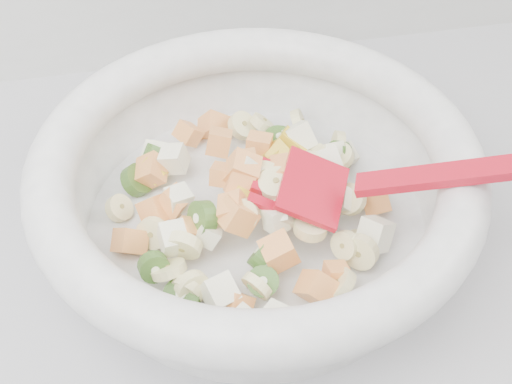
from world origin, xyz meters
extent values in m
cylinder|color=white|center=(0.03, 1.47, 0.91)|extent=(0.29, 0.29, 0.02)
torus|color=white|center=(0.03, 1.47, 0.97)|extent=(0.35, 0.35, 0.04)
cylinder|color=#FFECAA|center=(0.07, 1.45, 0.95)|extent=(0.02, 0.03, 0.03)
cylinder|color=#FFECAA|center=(-0.05, 1.46, 0.93)|extent=(0.03, 0.03, 0.03)
cylinder|color=#FFECAA|center=(0.06, 1.57, 0.93)|extent=(0.03, 0.03, 0.03)
cylinder|color=#FFECAA|center=(-0.03, 1.41, 0.93)|extent=(0.03, 0.03, 0.04)
cylinder|color=#FFECAA|center=(0.09, 1.57, 0.93)|extent=(0.02, 0.03, 0.03)
cylinder|color=#FFECAA|center=(0.08, 1.49, 0.95)|extent=(0.03, 0.03, 0.02)
cylinder|color=#FFECAA|center=(0.09, 1.52, 0.94)|extent=(0.03, 0.04, 0.03)
cylinder|color=#FFECAA|center=(0.04, 1.48, 0.96)|extent=(0.03, 0.03, 0.01)
cylinder|color=#FFECAA|center=(0.12, 1.53, 0.93)|extent=(0.02, 0.03, 0.03)
cylinder|color=#FFECAA|center=(0.11, 1.46, 0.94)|extent=(0.03, 0.04, 0.03)
cylinder|color=#FFECAA|center=(0.10, 1.41, 0.93)|extent=(0.03, 0.03, 0.03)
cylinder|color=#FFECAA|center=(0.04, 1.57, 0.93)|extent=(0.04, 0.04, 0.02)
cylinder|color=#FFECAA|center=(0.07, 1.45, 0.95)|extent=(0.03, 0.03, 0.02)
cylinder|color=#FFECAA|center=(-0.04, 1.42, 0.93)|extent=(0.04, 0.04, 0.02)
cylinder|color=#FFECAA|center=(-0.03, 1.44, 0.94)|extent=(0.04, 0.03, 0.04)
cylinder|color=#FFECAA|center=(-0.07, 1.50, 0.93)|extent=(0.03, 0.03, 0.02)
cylinder|color=#FFECAA|center=(0.02, 1.45, 0.95)|extent=(0.03, 0.03, 0.03)
cylinder|color=#FFECAA|center=(-0.03, 1.41, 0.93)|extent=(0.04, 0.02, 0.04)
cylinder|color=#FFECAA|center=(0.09, 1.42, 0.94)|extent=(0.02, 0.03, 0.02)
cylinder|color=#FFECAA|center=(0.11, 1.51, 0.93)|extent=(0.03, 0.04, 0.02)
cylinder|color=#FFECAA|center=(0.05, 1.46, 0.96)|extent=(0.03, 0.03, 0.01)
cylinder|color=#FFECAA|center=(0.07, 1.43, 0.95)|extent=(0.04, 0.04, 0.01)
cylinder|color=#FFECAA|center=(0.08, 1.38, 0.93)|extent=(0.03, 0.03, 0.03)
cylinder|color=#FFECAA|center=(0.02, 1.39, 0.93)|extent=(0.03, 0.03, 0.03)
cylinder|color=#FFECAA|center=(0.11, 1.43, 0.93)|extent=(0.03, 0.03, 0.02)
cube|color=#FFA250|center=(0.07, 1.46, 0.95)|extent=(0.03, 0.02, 0.03)
cube|color=#FFA250|center=(-0.07, 1.46, 0.93)|extent=(0.03, 0.03, 0.03)
cube|color=#FFA250|center=(0.06, 1.38, 0.93)|extent=(0.03, 0.03, 0.03)
cube|color=#FFA250|center=(-0.03, 1.48, 0.94)|extent=(0.03, 0.03, 0.03)
cube|color=#FFA250|center=(-0.02, 1.45, 0.94)|extent=(0.03, 0.02, 0.03)
cube|color=#FFA250|center=(0.08, 1.39, 0.93)|extent=(0.02, 0.02, 0.02)
cube|color=#FFA250|center=(0.06, 1.48, 0.96)|extent=(0.04, 0.04, 0.03)
cube|color=#FFA250|center=(0.04, 1.41, 0.94)|extent=(0.03, 0.03, 0.03)
cube|color=#FFA250|center=(0.02, 1.59, 0.92)|extent=(0.03, 0.03, 0.04)
cube|color=#FFA250|center=(-0.04, 1.53, 0.93)|extent=(0.03, 0.03, 0.03)
cube|color=#FFA250|center=(0.03, 1.50, 0.96)|extent=(0.02, 0.02, 0.02)
cube|color=#FFA250|center=(0.13, 1.47, 0.93)|extent=(0.03, 0.03, 0.04)
cube|color=#FFA250|center=(0.02, 1.48, 0.97)|extent=(0.03, 0.03, 0.03)
cube|color=#FFA250|center=(-0.01, 1.57, 0.93)|extent=(0.03, 0.03, 0.02)
cube|color=#FFA250|center=(0.01, 1.44, 0.95)|extent=(0.04, 0.03, 0.03)
cube|color=#FFA250|center=(0.02, 1.54, 0.95)|extent=(0.03, 0.03, 0.03)
cube|color=#FFA250|center=(0.05, 1.53, 0.95)|extent=(0.03, 0.03, 0.02)
cube|color=#FFA250|center=(0.01, 1.45, 0.96)|extent=(0.03, 0.02, 0.02)
cube|color=#FFA250|center=(0.01, 1.49, 0.96)|extent=(0.02, 0.03, 0.02)
cube|color=#FFA250|center=(0.00, 1.38, 0.93)|extent=(0.03, 0.03, 0.03)
cube|color=#FFA250|center=(0.02, 1.47, 0.96)|extent=(0.03, 0.03, 0.03)
cube|color=#FFA250|center=(-0.04, 1.48, 0.93)|extent=(0.03, 0.03, 0.04)
cylinder|color=#61AE3A|center=(0.09, 1.47, 0.94)|extent=(0.03, 0.03, 0.03)
cylinder|color=#61AE3A|center=(-0.04, 1.55, 0.93)|extent=(0.03, 0.03, 0.03)
cylinder|color=#61AE3A|center=(-0.01, 1.45, 0.95)|extent=(0.03, 0.04, 0.04)
cylinder|color=#61AE3A|center=(0.07, 1.54, 0.93)|extent=(0.03, 0.03, 0.02)
cylinder|color=#61AE3A|center=(-0.05, 1.43, 0.93)|extent=(0.03, 0.02, 0.03)
cylinder|color=#61AE3A|center=(0.07, 1.47, 0.96)|extent=(0.03, 0.03, 0.02)
cylinder|color=#61AE3A|center=(0.03, 1.42, 0.94)|extent=(0.03, 0.03, 0.03)
cylinder|color=#61AE3A|center=(-0.06, 1.53, 0.93)|extent=(0.03, 0.03, 0.03)
cylinder|color=#61AE3A|center=(0.02, 1.40, 0.93)|extent=(0.03, 0.03, 0.03)
cylinder|color=#61AE3A|center=(0.12, 1.52, 0.93)|extent=(0.03, 0.04, 0.03)
cylinder|color=#61AE3A|center=(-0.04, 1.40, 0.93)|extent=(0.04, 0.04, 0.02)
cube|color=white|center=(0.03, 1.48, 0.97)|extent=(0.03, 0.03, 0.03)
cube|color=white|center=(0.00, 1.37, 0.93)|extent=(0.02, 0.03, 0.02)
cube|color=white|center=(-0.03, 1.48, 0.94)|extent=(0.02, 0.02, 0.02)
cube|color=white|center=(-0.01, 1.44, 0.94)|extent=(0.03, 0.02, 0.03)
cube|color=white|center=(-0.04, 1.44, 0.94)|extent=(0.02, 0.03, 0.03)
cube|color=white|center=(0.12, 1.52, 0.92)|extent=(0.02, 0.03, 0.02)
cube|color=white|center=(0.10, 1.50, 0.94)|extent=(0.03, 0.03, 0.03)
cube|color=white|center=(0.03, 1.37, 0.93)|extent=(0.03, 0.03, 0.02)
cube|color=white|center=(-0.01, 1.39, 0.93)|extent=(0.03, 0.04, 0.03)
cube|color=white|center=(-0.04, 1.55, 0.93)|extent=(0.03, 0.03, 0.02)
cube|color=white|center=(0.11, 1.52, 0.93)|extent=(0.02, 0.03, 0.03)
cube|color=white|center=(-0.02, 1.53, 0.94)|extent=(0.03, 0.02, 0.03)
cube|color=white|center=(0.04, 1.44, 0.95)|extent=(0.02, 0.03, 0.02)
cube|color=white|center=(0.12, 1.42, 0.94)|extent=(0.03, 0.03, 0.03)
cube|color=white|center=(0.05, 1.45, 0.95)|extent=(0.03, 0.03, 0.03)
cube|color=white|center=(0.10, 1.46, 0.94)|extent=(0.03, 0.03, 0.03)
cube|color=white|center=(0.09, 1.54, 0.94)|extent=(0.03, 0.03, 0.03)
cube|color=white|center=(0.08, 1.49, 0.95)|extent=(0.02, 0.03, 0.03)
cube|color=gold|center=(-0.04, 1.53, 0.93)|extent=(0.03, 0.03, 0.03)
cube|color=gold|center=(0.06, 1.50, 0.95)|extent=(0.03, 0.02, 0.02)
cube|color=gold|center=(0.06, 1.52, 0.94)|extent=(0.03, 0.03, 0.02)
cube|color=gold|center=(0.08, 1.53, 0.94)|extent=(0.03, 0.03, 0.03)
cube|color=gold|center=(0.02, 1.46, 0.95)|extent=(0.03, 0.03, 0.02)
cube|color=#B50F20|center=(0.07, 1.45, 0.96)|extent=(0.07, 0.07, 0.03)
cube|color=#B50F20|center=(0.05, 1.49, 0.96)|extent=(0.03, 0.02, 0.01)
cube|color=#B50F20|center=(0.04, 1.47, 0.96)|extent=(0.03, 0.02, 0.01)
cube|color=#B50F20|center=(0.04, 1.46, 0.96)|extent=(0.03, 0.02, 0.01)
cube|color=#B50F20|center=(0.03, 1.45, 0.96)|extent=(0.03, 0.02, 0.01)
cube|color=#B50F20|center=(0.18, 1.41, 1.00)|extent=(0.17, 0.08, 0.07)
camera|label=1|loc=(-0.04, 1.09, 1.34)|focal=50.00mm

